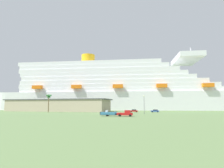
{
  "coord_description": "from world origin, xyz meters",
  "views": [
    {
      "loc": [
        24.94,
        -87.25,
        3.9
      ],
      "look_at": [
        -0.65,
        41.8,
        19.37
      ],
      "focal_mm": 29.29,
      "sensor_mm": 36.0,
      "label": 1
    }
  ],
  "objects_px": {
    "pickup_truck": "(126,113)",
    "parked_car_red_hatchback": "(134,111)",
    "small_boat_on_trailer": "(110,114)",
    "parked_car_blue_suv": "(155,111)",
    "street_lamp": "(144,102)",
    "palm_tree": "(49,98)",
    "cruise_ship": "(118,91)"
  },
  "relations": [
    {
      "from": "cruise_ship",
      "to": "small_boat_on_trailer",
      "type": "xyz_separation_m",
      "value": [
        11.82,
        -92.18,
        -15.78
      ]
    },
    {
      "from": "parked_car_red_hatchback",
      "to": "pickup_truck",
      "type": "bearing_deg",
      "value": -89.64
    },
    {
      "from": "small_boat_on_trailer",
      "to": "parked_car_red_hatchback",
      "type": "relative_size",
      "value": 1.61
    },
    {
      "from": "cruise_ship",
      "to": "small_boat_on_trailer",
      "type": "height_order",
      "value": "cruise_ship"
    },
    {
      "from": "pickup_truck",
      "to": "parked_car_red_hatchback",
      "type": "bearing_deg",
      "value": 90.36
    },
    {
      "from": "street_lamp",
      "to": "parked_car_red_hatchback",
      "type": "height_order",
      "value": "street_lamp"
    },
    {
      "from": "small_boat_on_trailer",
      "to": "parked_car_blue_suv",
      "type": "xyz_separation_m",
      "value": [
        17.55,
        41.88,
        -0.13
      ]
    },
    {
      "from": "palm_tree",
      "to": "parked_car_blue_suv",
      "type": "distance_m",
      "value": 60.66
    },
    {
      "from": "palm_tree",
      "to": "parked_car_blue_suv",
      "type": "height_order",
      "value": "palm_tree"
    },
    {
      "from": "cruise_ship",
      "to": "parked_car_red_hatchback",
      "type": "bearing_deg",
      "value": -71.12
    },
    {
      "from": "small_boat_on_trailer",
      "to": "parked_car_red_hatchback",
      "type": "xyz_separation_m",
      "value": [
        5.49,
        41.56,
        -0.13
      ]
    },
    {
      "from": "small_boat_on_trailer",
      "to": "street_lamp",
      "type": "bearing_deg",
      "value": 53.75
    },
    {
      "from": "pickup_truck",
      "to": "palm_tree",
      "type": "bearing_deg",
      "value": 149.25
    },
    {
      "from": "pickup_truck",
      "to": "street_lamp",
      "type": "distance_m",
      "value": 18.1
    },
    {
      "from": "small_boat_on_trailer",
      "to": "parked_car_blue_suv",
      "type": "bearing_deg",
      "value": 67.26
    },
    {
      "from": "pickup_truck",
      "to": "street_lamp",
      "type": "relative_size",
      "value": 0.67
    },
    {
      "from": "cruise_ship",
      "to": "street_lamp",
      "type": "bearing_deg",
      "value": -72.52
    },
    {
      "from": "pickup_truck",
      "to": "parked_car_blue_suv",
      "type": "distance_m",
      "value": 43.51
    },
    {
      "from": "street_lamp",
      "to": "pickup_truck",
      "type": "bearing_deg",
      "value": -110.96
    },
    {
      "from": "palm_tree",
      "to": "parked_car_red_hatchback",
      "type": "relative_size",
      "value": 2.14
    },
    {
      "from": "cruise_ship",
      "to": "small_boat_on_trailer",
      "type": "bearing_deg",
      "value": -82.69
    },
    {
      "from": "pickup_truck",
      "to": "parked_car_red_hatchback",
      "type": "distance_m",
      "value": 41.55
    },
    {
      "from": "parked_car_red_hatchback",
      "to": "parked_car_blue_suv",
      "type": "height_order",
      "value": "same"
    },
    {
      "from": "pickup_truck",
      "to": "cruise_ship",
      "type": "bearing_deg",
      "value": 100.79
    },
    {
      "from": "street_lamp",
      "to": "parked_car_blue_suv",
      "type": "xyz_separation_m",
      "value": [
        5.52,
        25.47,
        -4.56
      ]
    },
    {
      "from": "parked_car_blue_suv",
      "to": "street_lamp",
      "type": "bearing_deg",
      "value": -102.23
    },
    {
      "from": "cruise_ship",
      "to": "parked_car_red_hatchback",
      "type": "xyz_separation_m",
      "value": [
        17.31,
        -50.62,
        -15.91
      ]
    },
    {
      "from": "cruise_ship",
      "to": "parked_car_blue_suv",
      "type": "bearing_deg",
      "value": -59.71
    },
    {
      "from": "cruise_ship",
      "to": "pickup_truck",
      "type": "height_order",
      "value": "cruise_ship"
    },
    {
      "from": "pickup_truck",
      "to": "palm_tree",
      "type": "xyz_separation_m",
      "value": [
        -46.74,
        27.81,
        7.2
      ]
    },
    {
      "from": "cruise_ship",
      "to": "small_boat_on_trailer",
      "type": "distance_m",
      "value": 94.26
    },
    {
      "from": "palm_tree",
      "to": "parked_car_blue_suv",
      "type": "xyz_separation_m",
      "value": [
        58.54,
        14.07,
        -7.41
      ]
    }
  ]
}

